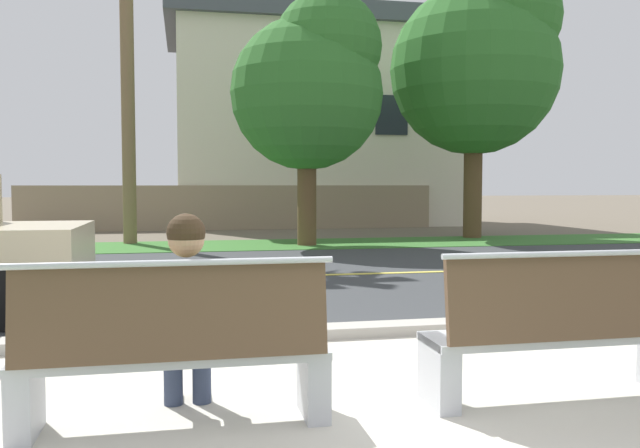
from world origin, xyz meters
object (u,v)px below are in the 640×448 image
seated_person_olive (187,309)px  shade_tree_left (481,58)px  shade_tree_far_left (312,82)px  bench_right (563,334)px  bench_left (175,354)px

seated_person_olive → shade_tree_left: size_ratio=0.17×
seated_person_olive → shade_tree_left: bearing=58.2°
shade_tree_far_left → shade_tree_left: (4.78, 1.30, 0.99)m
seated_person_olive → shade_tree_left: 15.16m
bench_right → shade_tree_far_left: shade_tree_far_left is taller
bench_left → seated_person_olive: 0.29m
bench_left → shade_tree_far_left: shade_tree_far_left is taller
bench_left → shade_tree_left: shade_tree_left is taller
bench_right → bench_left: bearing=180.0°
bench_left → shade_tree_left: (7.77, 12.58, 4.30)m
bench_left → shade_tree_left: size_ratio=0.24×
bench_right → seated_person_olive: (-2.38, 0.17, 0.22)m
shade_tree_far_left → shade_tree_left: 5.05m
bench_right → shade_tree_left: bearing=67.1°
seated_person_olive → shade_tree_left: shade_tree_left is taller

